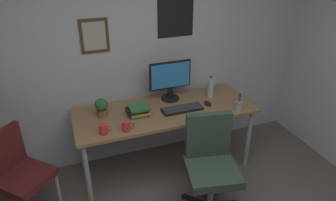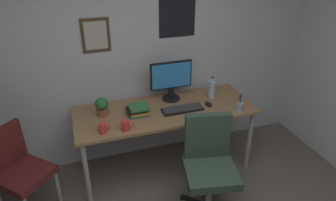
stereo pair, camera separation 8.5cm
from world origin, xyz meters
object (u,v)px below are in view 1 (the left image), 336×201
object	(u,v)px
pen_cup	(239,105)
book_stack_left	(138,111)
potted_plant	(101,107)
water_bottle	(211,88)
coffee_mug_near	(126,126)
office_chair	(210,160)
side_chair	(17,170)
monitor	(170,79)
keyboard	(182,109)
computer_mouse	(208,103)
coffee_mug_far	(104,129)

from	to	relation	value
pen_cup	book_stack_left	size ratio (longest dim) A/B	0.89
potted_plant	pen_cup	world-z (taller)	pen_cup
water_bottle	coffee_mug_near	world-z (taller)	water_bottle
office_chair	side_chair	bearing A→B (deg)	163.54
monitor	keyboard	bearing A→B (deg)	-84.29
potted_plant	book_stack_left	bearing A→B (deg)	-17.66
side_chair	water_bottle	distance (m)	2.08
computer_mouse	coffee_mug_near	size ratio (longest dim) A/B	0.98
potted_plant	pen_cup	xyz separation A→B (m)	(1.35, -0.36, -0.05)
potted_plant	water_bottle	bearing A→B (deg)	0.61
computer_mouse	monitor	bearing A→B (deg)	140.77
book_stack_left	water_bottle	bearing A→B (deg)	8.05
coffee_mug_far	water_bottle	bearing A→B (deg)	15.09
monitor	water_bottle	bearing A→B (deg)	-14.04
pen_cup	potted_plant	bearing A→B (deg)	165.19
keyboard	water_bottle	xyz separation A→B (m)	(0.41, 0.17, 0.09)
keyboard	coffee_mug_far	bearing A→B (deg)	-168.95
office_chair	potted_plant	world-z (taller)	potted_plant
monitor	pen_cup	size ratio (longest dim) A/B	2.30
computer_mouse	book_stack_left	world-z (taller)	book_stack_left
water_bottle	book_stack_left	bearing A→B (deg)	-171.95
coffee_mug_far	pen_cup	xyz separation A→B (m)	(1.38, -0.03, 0.01)
coffee_mug_near	keyboard	bearing A→B (deg)	16.24
side_chair	monitor	size ratio (longest dim) A/B	1.90
office_chair	coffee_mug_near	xyz separation A→B (m)	(-0.68, 0.40, 0.28)
potted_plant	pen_cup	size ratio (longest dim) A/B	0.98
computer_mouse	pen_cup	world-z (taller)	pen_cup
keyboard	computer_mouse	distance (m)	0.30
computer_mouse	book_stack_left	size ratio (longest dim) A/B	0.49
keyboard	monitor	bearing A→B (deg)	95.71
potted_plant	monitor	bearing A→B (deg)	9.06
keyboard	potted_plant	bearing A→B (deg)	168.66
pen_cup	coffee_mug_far	bearing A→B (deg)	178.64
office_chair	potted_plant	size ratio (longest dim) A/B	4.87
computer_mouse	potted_plant	world-z (taller)	potted_plant
monitor	book_stack_left	xyz separation A→B (m)	(-0.43, -0.23, -0.19)
coffee_mug_far	pen_cup	size ratio (longest dim) A/B	0.56
water_bottle	book_stack_left	xyz separation A→B (m)	(-0.86, -0.12, -0.05)
side_chair	coffee_mug_near	xyz separation A→B (m)	(0.99, -0.09, 0.30)
coffee_mug_near	coffee_mug_far	bearing A→B (deg)	174.29
keyboard	book_stack_left	size ratio (longest dim) A/B	1.91
office_chair	monitor	distance (m)	0.99
side_chair	book_stack_left	xyz separation A→B (m)	(1.17, 0.14, 0.31)
pen_cup	keyboard	bearing A→B (deg)	160.35
side_chair	keyboard	size ratio (longest dim) A/B	2.03
potted_plant	coffee_mug_far	bearing A→B (deg)	-96.80
keyboard	side_chair	bearing A→B (deg)	-176.81
water_bottle	coffee_mug_near	size ratio (longest dim) A/B	2.26
keyboard	water_bottle	bearing A→B (deg)	22.82
book_stack_left	computer_mouse	bearing A→B (deg)	-2.75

